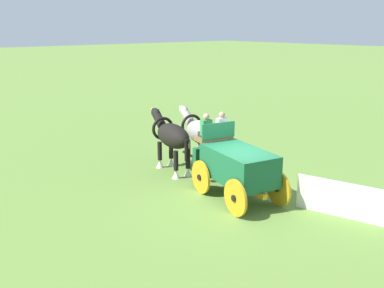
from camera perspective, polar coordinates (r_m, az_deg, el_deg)
name	(u,v)px	position (r m, az deg, el deg)	size (l,w,h in m)	color
ground_plane	(238,199)	(14.71, 5.96, -7.12)	(220.00, 220.00, 0.00)	olive
show_wagon	(236,164)	(14.45, 5.70, -2.65)	(5.62, 2.38, 2.64)	#195B38
draft_horse_near	(172,137)	(16.99, -2.68, 0.97)	(3.10, 1.35, 2.27)	black
draft_horse_off	(201,133)	(17.58, 1.15, 1.42)	(3.06, 1.36, 2.25)	#9E998E
sponsor_banner	(349,201)	(13.82, 19.81, -7.03)	(3.20, 0.06, 1.10)	silver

